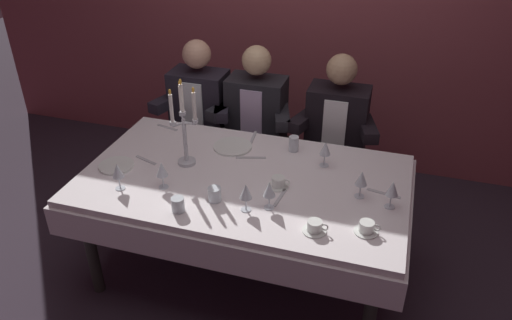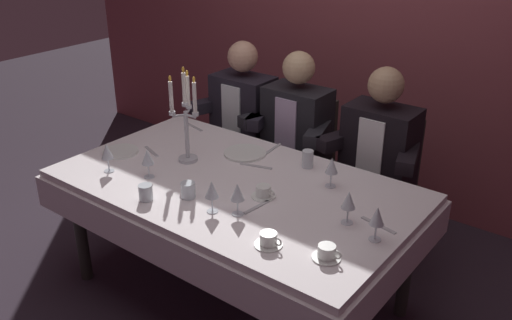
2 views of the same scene
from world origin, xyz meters
The scene contains 28 objects.
ground_plane centered at (0.00, 0.00, 0.00)m, with size 12.00×12.00×0.00m, color #322732.
back_wall centered at (0.00, 1.66, 1.35)m, with size 6.00×0.12×2.70m, color #8C4149.
dining_table centered at (0.00, 0.00, 0.62)m, with size 1.94×1.14×0.74m.
candelabra centered at (-0.38, 0.05, 0.98)m, with size 0.15×0.17×0.55m.
dinner_plate_0 centered at (-0.78, -0.12, 0.75)m, with size 0.21×0.21×0.01m, color white.
dinner_plate_1 centered at (-0.18, 0.31, 0.75)m, with size 0.25×0.25×0.01m, color white.
wine_glass_0 centered at (-0.40, -0.24, 0.86)m, with size 0.07×0.07×0.16m.
wine_glass_1 centered at (-0.63, -0.32, 0.86)m, with size 0.07×0.07×0.16m.
wine_glass_2 centered at (0.84, -0.05, 0.85)m, with size 0.07×0.07×0.16m.
wine_glass_3 centered at (0.68, 0.00, 0.85)m, with size 0.07×0.07×0.16m.
wine_glass_4 centered at (0.43, 0.27, 0.85)m, with size 0.07×0.07×0.16m.
wine_glass_5 centered at (0.11, -0.30, 0.85)m, with size 0.07×0.07×0.16m.
wine_glass_6 centered at (0.23, -0.25, 0.85)m, with size 0.07×0.07×0.16m.
water_tumbler_0 centered at (0.21, 0.39, 0.79)m, with size 0.06×0.06×0.10m, color silver.
water_tumbler_1 centered at (-0.23, -0.42, 0.78)m, with size 0.07×0.07×0.08m, color silver.
water_tumbler_2 centered at (-0.08, -0.27, 0.78)m, with size 0.07×0.07×0.08m, color silver.
coffee_cup_0 centered at (0.75, -0.30, 0.77)m, with size 0.13×0.12×0.06m.
coffee_cup_1 centered at (0.50, -0.37, 0.77)m, with size 0.13×0.12×0.06m.
coffee_cup_2 centered at (0.22, -0.04, 0.77)m, with size 0.13×0.12×0.06m.
spoon_0 centered at (-0.71, 0.44, 0.74)m, with size 0.17×0.02×0.01m, color #B7B7BC.
knife_1 centered at (0.80, 0.07, 0.74)m, with size 0.19×0.02×0.01m, color #B7B7BC.
spoon_2 centered at (-0.64, 0.00, 0.74)m, with size 0.17×0.02×0.01m, color #B7B7BC.
fork_3 centered at (0.26, -0.15, 0.74)m, with size 0.17×0.02×0.01m, color #B7B7BC.
knife_4 centered at (-0.02, 0.22, 0.74)m, with size 0.19×0.02×0.01m, color #B7B7BC.
knife_5 centered at (-0.09, 0.47, 0.74)m, with size 0.19×0.02×0.01m, color #B7B7BC.
seated_diner_0 centered at (-0.65, 0.89, 0.74)m, with size 0.63×0.48×1.24m.
seated_diner_1 centered at (-0.19, 0.89, 0.74)m, with size 0.63×0.48×1.24m.
seated_diner_2 centered at (0.41, 0.89, 0.74)m, with size 0.63×0.48×1.24m.
Camera 1 is at (0.80, -2.34, 2.33)m, focal length 35.04 mm.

